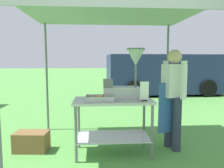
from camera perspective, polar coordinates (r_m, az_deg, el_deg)
name	(u,v)px	position (r m, az deg, el deg)	size (l,w,h in m)	color
ground_plane	(98,98)	(8.44, -3.78, -3.73)	(70.00, 70.00, 0.00)	#519342
stall_canopy	(113,13)	(3.43, 0.13, 18.05)	(2.72, 2.48, 2.23)	slate
donut_cart	(113,114)	(3.36, 0.26, -7.86)	(1.18, 0.63, 0.85)	#B7B7BC
donut_tray	(100,99)	(3.23, -3.16, -3.88)	(0.41, 0.28, 0.07)	#B7B7BC
donut_fryer	(126,79)	(3.39, 3.62, 1.38)	(0.64, 0.28, 0.78)	#B7B7BC
menu_sign	(144,93)	(3.20, 8.44, -2.23)	(0.13, 0.05, 0.28)	black
vendor	(173,94)	(3.64, 15.70, -2.53)	(0.46, 0.53, 1.61)	#2D3347
supply_crate	(32,141)	(3.82, -20.27, -13.88)	(0.54, 0.36, 0.31)	brown
van_navy	(164,74)	(9.70, 13.46, 2.62)	(4.88, 2.23, 1.69)	navy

